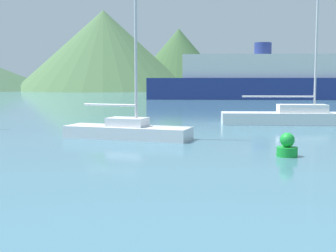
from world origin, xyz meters
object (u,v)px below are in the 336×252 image
(buoy_marker, at_px, (287,147))
(ferry_distant, at_px, (262,80))
(sailboat_outer, at_px, (302,116))
(sailboat_inner, at_px, (128,129))

(buoy_marker, bearing_deg, ferry_distant, 72.86)
(sailboat_outer, bearing_deg, buoy_marker, -105.48)
(ferry_distant, relative_size, buoy_marker, 37.99)
(sailboat_outer, xyz_separation_m, ferry_distant, (8.57, 33.17, 1.95))
(ferry_distant, bearing_deg, buoy_marker, -96.98)
(sailboat_inner, bearing_deg, ferry_distant, 89.78)
(ferry_distant, distance_m, buoy_marker, 45.56)
(sailboat_outer, bearing_deg, ferry_distant, 85.17)
(sailboat_inner, distance_m, ferry_distant, 42.54)
(buoy_marker, bearing_deg, sailboat_outer, 64.86)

